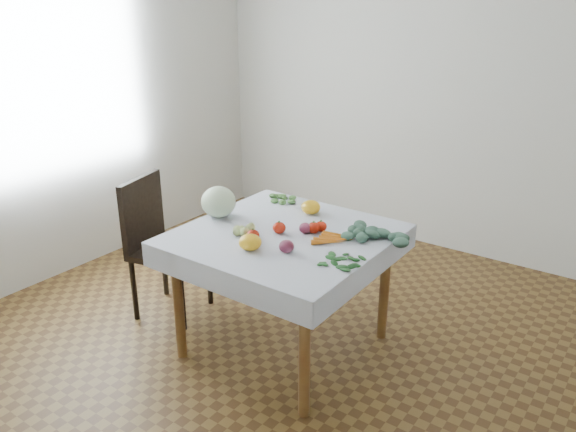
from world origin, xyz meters
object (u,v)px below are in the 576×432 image
(table, at_px, (284,249))
(cabbage, at_px, (218,202))
(heirloom_back, at_px, (311,207))
(carrot_bunch, at_px, (335,239))
(chair, at_px, (158,237))

(table, relative_size, cabbage, 4.75)
(table, distance_m, cabbage, 0.52)
(heirloom_back, bearing_deg, cabbage, -139.50)
(table, relative_size, carrot_bunch, 4.24)
(carrot_bunch, bearing_deg, chair, -171.28)
(cabbage, bearing_deg, table, 2.28)
(table, relative_size, chair, 1.07)
(chair, bearing_deg, cabbage, 12.27)
(table, xyz_separation_m, chair, (-0.94, -0.12, -0.12))
(carrot_bunch, bearing_deg, heirloom_back, 140.87)
(table, height_order, carrot_bunch, carrot_bunch)
(cabbage, distance_m, heirloom_back, 0.57)
(table, xyz_separation_m, carrot_bunch, (0.29, 0.07, 0.12))
(chair, bearing_deg, carrot_bunch, 8.72)
(chair, distance_m, cabbage, 0.57)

